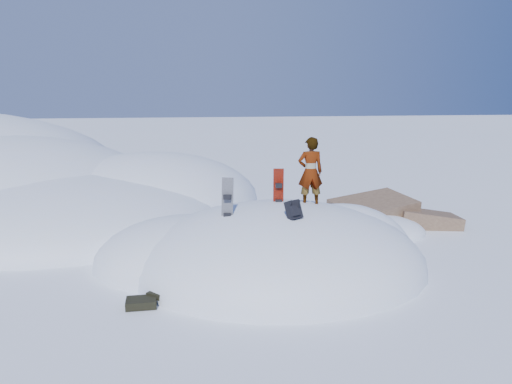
{
  "coord_description": "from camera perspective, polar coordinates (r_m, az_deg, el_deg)",
  "views": [
    {
      "loc": [
        -2.04,
        -11.08,
        4.19
      ],
      "look_at": [
        -0.51,
        0.3,
        1.76
      ],
      "focal_mm": 35.0,
      "sensor_mm": 36.0,
      "label": 1
    }
  ],
  "objects": [
    {
      "name": "snowboard_dark",
      "position": [
        11.1,
        -3.3,
        -1.85
      ],
      "size": [
        0.3,
        0.26,
        1.39
      ],
      "rotation": [
        0.0,
        0.0,
        -0.33
      ],
      "color": "black",
      "rests_on": "snow_mound"
    },
    {
      "name": "snow_mound",
      "position": [
        12.22,
        1.6,
        -8.14
      ],
      "size": [
        8.0,
        6.0,
        3.0
      ],
      "color": "white",
      "rests_on": "ground"
    },
    {
      "name": "rock_outcrop",
      "position": [
        15.79,
        14.04,
        -3.78
      ],
      "size": [
        4.68,
        4.41,
        1.68
      ],
      "color": "brown",
      "rests_on": "ground"
    },
    {
      "name": "backpack",
      "position": [
        10.74,
        4.34,
        -2.05
      ],
      "size": [
        0.42,
        0.47,
        0.49
      ],
      "rotation": [
        0.0,
        0.0,
        0.54
      ],
      "color": "black",
      "rests_on": "snow_mound"
    },
    {
      "name": "snowboard_red",
      "position": [
        12.02,
        2.58,
        -0.38
      ],
      "size": [
        0.25,
        0.14,
        1.34
      ],
      "rotation": [
        0.0,
        0.0,
        -0.1
      ],
      "color": "#AE1B09",
      "rests_on": "snow_mound"
    },
    {
      "name": "gear_pile",
      "position": [
        10.17,
        -12.71,
        -12.1
      ],
      "size": [
        0.76,
        0.57,
        0.21
      ],
      "rotation": [
        0.0,
        0.0,
        0.04
      ],
      "color": "black",
      "rests_on": "ground"
    },
    {
      "name": "ground",
      "position": [
        12.02,
        2.61,
        -8.48
      ],
      "size": [
        120.0,
        120.0,
        0.0
      ],
      "primitive_type": "plane",
      "color": "white",
      "rests_on": "ground"
    },
    {
      "name": "person",
      "position": [
        11.97,
        6.23,
        2.3
      ],
      "size": [
        0.61,
        0.41,
        1.67
      ],
      "primitive_type": "imported",
      "rotation": [
        0.0,
        0.0,
        3.15
      ],
      "color": "slate",
      "rests_on": "snow_mound"
    }
  ]
}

